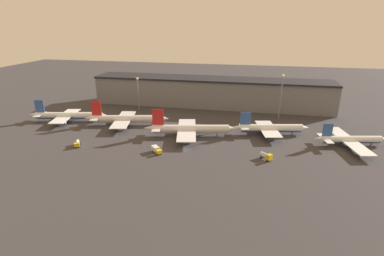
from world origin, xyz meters
name	(u,v)px	position (x,y,z in m)	size (l,w,h in m)	color
ground	(186,150)	(0.00, 0.00, 0.00)	(600.00, 600.00, 0.00)	#383538
terminal_building	(211,92)	(0.00, 79.99, 10.22)	(167.73, 23.03, 20.34)	slate
airplane_0	(68,116)	(-80.99, 27.83, 3.48)	(47.97, 30.84, 13.26)	white
airplane_1	(126,119)	(-42.72, 28.27, 3.70)	(49.96, 34.11, 14.61)	silver
airplane_2	(190,129)	(-2.19, 18.30, 3.87)	(49.37, 36.40, 14.90)	silver
airplane_3	(270,128)	(40.25, 29.23, 3.63)	(41.64, 27.82, 12.52)	white
airplane_4	(350,140)	(78.46, 21.81, 3.09)	(36.34, 38.32, 11.46)	white
service_vehicle_0	(77,143)	(-53.58, -6.85, 1.49)	(4.74, 6.10, 2.53)	gold
service_vehicle_1	(156,149)	(-12.82, -6.15, 1.65)	(6.54, 6.67, 2.87)	gold
service_vehicle_2	(266,156)	(37.34, -3.27, 1.79)	(5.90, 5.55, 3.18)	gold
lamp_post_0	(138,89)	(-46.95, 59.44, 14.71)	(1.80, 1.80, 22.85)	slate
lamp_post_1	(281,91)	(46.77, 59.44, 17.63)	(1.80, 1.80, 28.17)	slate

